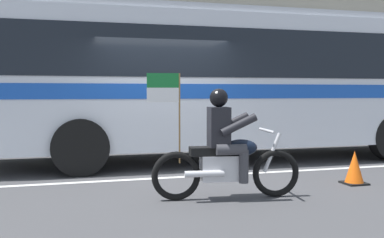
# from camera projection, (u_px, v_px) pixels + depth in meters

# --- Properties ---
(ground_plane) EXTENTS (60.00, 60.00, 0.00)m
(ground_plane) POSITION_uv_depth(u_px,v_px,m) (164.00, 172.00, 8.46)
(ground_plane) COLOR #3D3D3F
(sidewalk_curb) EXTENTS (28.00, 3.80, 0.15)m
(sidewalk_curb) POSITION_uv_depth(u_px,v_px,m) (128.00, 140.00, 13.35)
(sidewalk_curb) COLOR #A39E93
(sidewalk_curb) RESTS_ON ground_plane
(lane_center_stripe) EXTENTS (26.60, 0.14, 0.01)m
(lane_center_stripe) POSITION_uv_depth(u_px,v_px,m) (171.00, 177.00, 7.88)
(lane_center_stripe) COLOR silver
(lane_center_stripe) RESTS_ON ground_plane
(transit_bus) EXTENTS (11.48, 2.71, 3.22)m
(transit_bus) POSITION_uv_depth(u_px,v_px,m) (240.00, 76.00, 10.04)
(transit_bus) COLOR silver
(transit_bus) RESTS_ON ground_plane
(motorcycle_with_rider) EXTENTS (2.18, 0.67, 1.78)m
(motorcycle_with_rider) POSITION_uv_depth(u_px,v_px,m) (225.00, 152.00, 6.30)
(motorcycle_with_rider) COLOR black
(motorcycle_with_rider) RESTS_ON ground_plane
(traffic_cone) EXTENTS (0.36, 0.36, 0.55)m
(traffic_cone) POSITION_uv_depth(u_px,v_px,m) (354.00, 168.00, 7.33)
(traffic_cone) COLOR #EA590F
(traffic_cone) RESTS_ON ground_plane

